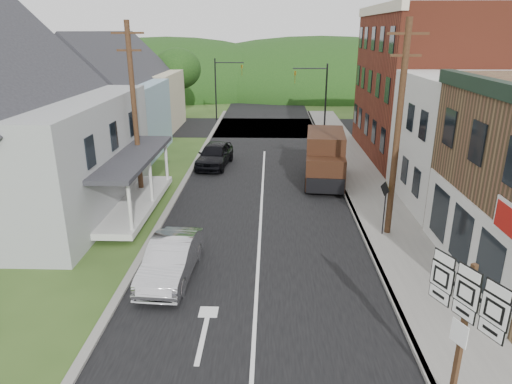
# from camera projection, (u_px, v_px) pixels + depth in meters

# --- Properties ---
(ground) EXTENTS (120.00, 120.00, 0.00)m
(ground) POSITION_uv_depth(u_px,v_px,m) (258.00, 273.00, 16.96)
(ground) COLOR #2D4719
(ground) RESTS_ON ground
(road) EXTENTS (9.00, 90.00, 0.02)m
(road) POSITION_uv_depth(u_px,v_px,m) (263.00, 186.00, 26.38)
(road) COLOR black
(road) RESTS_ON ground
(cross_road) EXTENTS (60.00, 9.00, 0.02)m
(cross_road) POSITION_uv_depth(u_px,v_px,m) (266.00, 127.00, 42.40)
(cross_road) COLOR black
(cross_road) RESTS_ON ground
(sidewalk_right) EXTENTS (2.80, 55.00, 0.15)m
(sidewalk_right) POSITION_uv_depth(u_px,v_px,m) (372.00, 198.00, 24.30)
(sidewalk_right) COLOR slate
(sidewalk_right) RESTS_ON ground
(curb_right) EXTENTS (0.20, 55.00, 0.15)m
(curb_right) POSITION_uv_depth(u_px,v_px,m) (347.00, 198.00, 24.34)
(curb_right) COLOR slate
(curb_right) RESTS_ON ground
(curb_left) EXTENTS (0.30, 55.00, 0.12)m
(curb_left) POSITION_uv_depth(u_px,v_px,m) (176.00, 196.00, 24.62)
(curb_left) COLOR slate
(curb_left) RESTS_ON ground
(storefront_white) EXTENTS (8.00, 7.00, 6.50)m
(storefront_white) POSITION_uv_depth(u_px,v_px,m) (489.00, 143.00, 22.60)
(storefront_white) COLOR silver
(storefront_white) RESTS_ON ground
(storefront_red) EXTENTS (8.00, 12.00, 10.00)m
(storefront_red) POSITION_uv_depth(u_px,v_px,m) (431.00, 85.00, 30.97)
(storefront_red) COLOR maroon
(storefront_red) RESTS_ON ground
(house_gray) EXTENTS (10.20, 12.24, 8.35)m
(house_gray) POSITION_uv_depth(u_px,v_px,m) (8.00, 126.00, 21.56)
(house_gray) COLOR #A7AAAC
(house_gray) RESTS_ON ground
(house_blue) EXTENTS (7.14, 8.16, 7.28)m
(house_blue) POSITION_uv_depth(u_px,v_px,m) (109.00, 103.00, 32.07)
(house_blue) COLOR #86A8B8
(house_blue) RESTS_ON ground
(house_cream) EXTENTS (7.14, 8.16, 7.28)m
(house_cream) POSITION_uv_depth(u_px,v_px,m) (137.00, 88.00, 40.56)
(house_cream) COLOR beige
(house_cream) RESTS_ON ground
(utility_pole_right) EXTENTS (1.60, 0.26, 9.00)m
(utility_pole_right) POSITION_uv_depth(u_px,v_px,m) (398.00, 131.00, 18.54)
(utility_pole_right) COLOR #472D19
(utility_pole_right) RESTS_ON ground
(utility_pole_left) EXTENTS (1.60, 0.26, 9.00)m
(utility_pole_left) POSITION_uv_depth(u_px,v_px,m) (134.00, 111.00, 23.14)
(utility_pole_left) COLOR #472D19
(utility_pole_left) RESTS_ON ground
(traffic_signal_right) EXTENTS (2.87, 0.20, 6.00)m
(traffic_signal_right) POSITION_uv_depth(u_px,v_px,m) (318.00, 91.00, 37.72)
(traffic_signal_right) COLOR black
(traffic_signal_right) RESTS_ON ground
(traffic_signal_left) EXTENTS (2.87, 0.20, 6.00)m
(traffic_signal_left) POSITION_uv_depth(u_px,v_px,m) (223.00, 82.00, 44.57)
(traffic_signal_left) COLOR black
(traffic_signal_left) RESTS_ON ground
(tree_left_c) EXTENTS (5.80, 5.80, 8.41)m
(tree_left_c) POSITION_uv_depth(u_px,v_px,m) (14.00, 67.00, 34.39)
(tree_left_c) COLOR #382616
(tree_left_c) RESTS_ON ground
(tree_left_d) EXTENTS (4.80, 4.80, 6.94)m
(tree_left_d) POSITION_uv_depth(u_px,v_px,m) (177.00, 69.00, 45.74)
(tree_left_d) COLOR #382616
(tree_left_d) RESTS_ON ground
(forested_ridge) EXTENTS (90.00, 30.00, 16.00)m
(forested_ridge) POSITION_uv_depth(u_px,v_px,m) (268.00, 90.00, 68.77)
(forested_ridge) COLOR black
(forested_ridge) RESTS_ON ground
(silver_sedan) EXTENTS (1.77, 4.47, 1.45)m
(silver_sedan) POSITION_uv_depth(u_px,v_px,m) (171.00, 260.00, 16.40)
(silver_sedan) COLOR silver
(silver_sedan) RESTS_ON ground
(dark_sedan) EXTENTS (2.40, 4.81, 1.58)m
(dark_sedan) POSITION_uv_depth(u_px,v_px,m) (215.00, 155.00, 29.98)
(dark_sedan) COLOR black
(dark_sedan) RESTS_ON ground
(delivery_van) EXTENTS (2.59, 5.45, 2.95)m
(delivery_van) POSITION_uv_depth(u_px,v_px,m) (325.00, 158.00, 26.50)
(delivery_van) COLOR black
(delivery_van) RESTS_ON ground
(route_sign_cluster) EXTENTS (0.92, 1.94, 3.66)m
(route_sign_cluster) POSITION_uv_depth(u_px,v_px,m) (464.00, 316.00, 10.11)
(route_sign_cluster) COLOR #472D19
(route_sign_cluster) RESTS_ON sidewalk_right
(warning_sign) EXTENTS (0.25, 0.63, 2.41)m
(warning_sign) POSITION_uv_depth(u_px,v_px,m) (385.00, 201.00, 19.34)
(warning_sign) COLOR black
(warning_sign) RESTS_ON sidewalk_right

